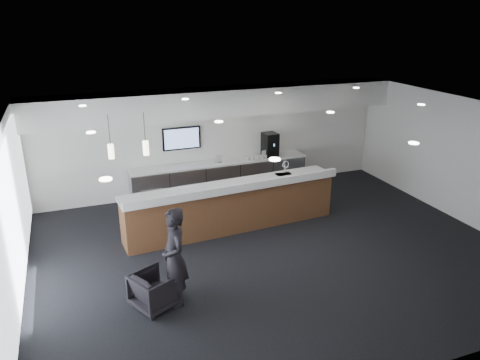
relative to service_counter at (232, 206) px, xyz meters
name	(u,v)px	position (x,y,z in m)	size (l,w,h in m)	color
ground	(273,251)	(0.45, -1.40, -0.58)	(10.00, 10.00, 0.00)	black
ceiling	(277,115)	(0.45, -1.40, 2.42)	(10.00, 8.00, 0.02)	black
back_wall	(216,139)	(0.45, 2.60, 0.92)	(10.00, 0.02, 3.00)	white
left_wall	(9,224)	(-4.55, -1.40, 0.92)	(0.02, 8.00, 3.00)	white
right_wall	(463,161)	(5.45, -1.40, 0.92)	(0.02, 8.00, 3.00)	white
soffit_bulkhead	(220,102)	(0.45, 2.15, 2.07)	(10.00, 0.90, 0.70)	white
alcove_panel	(216,136)	(0.45, 2.57, 1.02)	(9.80, 0.06, 1.40)	white
window_blinds_wall	(12,223)	(-4.51, -1.40, 0.92)	(0.04, 7.36, 2.55)	white
back_credenza	(220,178)	(0.45, 2.24, -0.10)	(5.06, 0.66, 0.95)	gray
wall_tv	(181,138)	(-0.55, 2.50, 1.07)	(1.05, 0.08, 0.62)	black
pendant_left	(149,153)	(-1.95, -0.60, 1.67)	(0.12, 0.12, 0.30)	#FFF0C6
pendant_right	(113,157)	(-2.65, -0.60, 1.67)	(0.12, 0.12, 0.30)	#FFF0C6
ceiling_can_lights	(277,117)	(0.45, -1.40, 2.39)	(7.00, 5.00, 0.02)	white
service_counter	(232,206)	(0.00, 0.00, 0.00)	(5.26, 1.22, 1.49)	brown
coffee_machine	(270,144)	(1.99, 2.27, 0.71)	(0.41, 0.53, 0.67)	black
info_sign_left	(219,158)	(0.40, 2.18, 0.50)	(0.18, 0.02, 0.24)	white
info_sign_right	(264,154)	(1.74, 2.12, 0.49)	(0.17, 0.02, 0.22)	white
armchair	(155,290)	(-2.33, -2.48, -0.25)	(0.70, 0.72, 0.65)	black
lounge_guest	(175,257)	(-1.95, -2.49, 0.33)	(0.66, 0.43, 1.80)	black
cup_0	(266,156)	(1.80, 2.11, 0.42)	(0.10, 0.10, 0.09)	white
cup_1	(262,157)	(1.66, 2.11, 0.42)	(0.10, 0.10, 0.09)	white
cup_2	(257,157)	(1.52, 2.11, 0.42)	(0.10, 0.10, 0.09)	white
cup_3	(252,158)	(1.38, 2.11, 0.42)	(0.10, 0.10, 0.09)	white
cup_4	(248,158)	(1.24, 2.11, 0.42)	(0.10, 0.10, 0.09)	white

